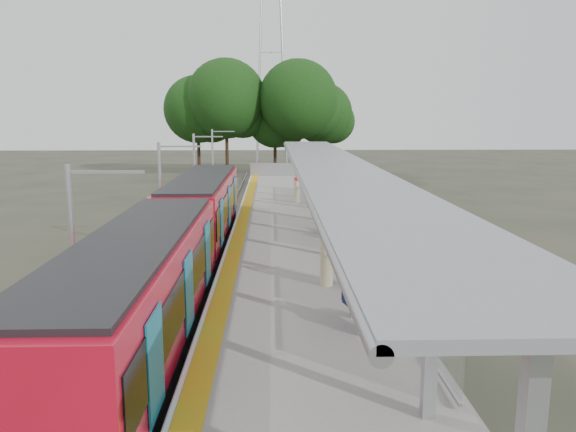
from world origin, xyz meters
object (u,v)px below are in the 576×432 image
(bench_mid, at_px, (345,225))
(litter_bin, at_px, (334,231))
(info_pillar_near, at_px, (327,261))
(bench_far, at_px, (320,184))
(info_pillar_far, at_px, (297,192))
(train, at_px, (180,237))
(bench_near, at_px, (358,306))

(bench_mid, distance_m, litter_bin, 1.07)
(info_pillar_near, distance_m, litter_bin, 7.17)
(bench_far, bearing_deg, info_pillar_far, -111.74)
(train, distance_m, info_pillar_far, 15.87)
(train, relative_size, bench_mid, 18.36)
(info_pillar_near, height_order, info_pillar_far, info_pillar_near)
(train, height_order, litter_bin, train)
(bench_far, height_order, info_pillar_near, info_pillar_near)
(train, height_order, info_pillar_near, train)
(train, bearing_deg, bench_near, -49.02)
(info_pillar_far, height_order, litter_bin, info_pillar_far)
(bench_mid, distance_m, info_pillar_near, 8.12)
(bench_far, distance_m, info_pillar_far, 5.99)
(info_pillar_far, bearing_deg, litter_bin, -74.37)
(bench_mid, xyz_separation_m, bench_far, (0.10, 15.73, -0.02))
(bench_mid, height_order, litter_bin, bench_mid)
(litter_bin, bearing_deg, bench_near, -92.93)
(train, distance_m, bench_near, 8.96)
(train, height_order, bench_far, train)
(bench_near, bearing_deg, bench_far, 71.76)
(train, relative_size, info_pillar_near, 14.16)
(train, xyz_separation_m, bench_near, (5.86, -6.75, -0.49))
(bench_far, bearing_deg, info_pillar_near, -96.74)
(bench_near, distance_m, bench_far, 27.44)
(litter_bin, bearing_deg, bench_mid, 55.27)
(info_pillar_far, relative_size, litter_bin, 2.09)
(bench_far, distance_m, litter_bin, 16.62)
(bench_mid, relative_size, litter_bin, 1.88)
(bench_mid, relative_size, info_pillar_far, 0.90)
(bench_mid, bearing_deg, info_pillar_near, -117.66)
(bench_far, relative_size, info_pillar_near, 0.72)
(bench_far, bearing_deg, bench_mid, -92.87)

